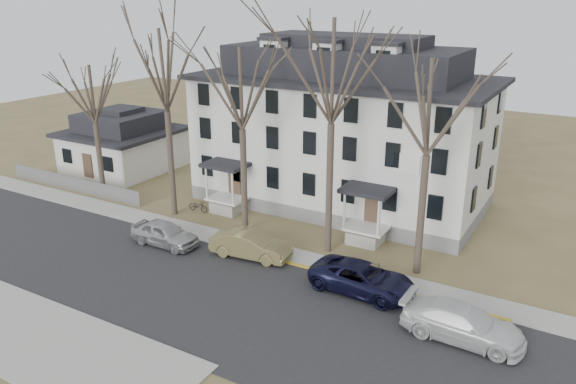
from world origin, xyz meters
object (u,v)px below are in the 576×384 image
Objects in this scene: boarding_house at (342,131)px; tree_far_left at (164,64)px; tree_center at (333,64)px; car_navy at (363,279)px; car_white at (463,324)px; small_house at (123,144)px; car_silver at (165,234)px; tree_bungalow at (92,90)px; car_tan at (251,245)px; tree_mid_right at (431,101)px; tree_mid_left at (241,83)px; bicycle_left at (198,206)px.

boarding_house is 1.52× the size of tree_far_left.
tree_center is (3.00, -8.15, 5.71)m from boarding_house.
car_navy is 5.75m from car_white.
tree_center is (23.00, -6.20, 8.84)m from small_house.
car_white is at bearing -93.46° from car_silver.
tree_far_left reaches higher than tree_bungalow.
car_tan is at bearing 81.13° from car_white.
boarding_house is at bearing 136.19° from tree_mid_right.
boarding_house is at bearing 69.80° from tree_mid_left.
car_tan is (2.47, -3.07, -8.81)m from tree_mid_left.
tree_far_left is at bearing 180.00° from tree_mid_left.
tree_mid_right is 12.99m from car_tan.
bicycle_left is at bearing -22.56° from small_house.
boarding_house is at bearing 42.18° from tree_far_left.
car_white is (18.27, -0.94, 0.03)m from car_silver.
car_silver is at bearing -163.76° from bicycle_left.
car_tan is (-9.03, -3.07, -8.81)m from tree_mid_right.
tree_center reaches higher than tree_mid_left.
bicycle_left is (-14.51, 4.69, -0.36)m from car_navy.
tree_bungalow is at bearing 180.00° from tree_mid_right.
tree_mid_right is at bearing -78.18° from car_tan.
car_tan is at bearing -11.21° from tree_bungalow.
tree_mid_left and tree_mid_right have the same top height.
tree_mid_left is 2.67× the size of car_tan.
car_tan is (5.50, 1.23, 0.03)m from car_silver.
tree_mid_right is (11.50, 0.00, 0.00)m from tree_mid_left.
tree_far_left is 7.34m from tree_bungalow.
small_house is at bearing 65.83° from bicycle_left.
car_white reaches higher than car_tan.
small_house is 30.08m from tree_mid_right.
car_tan is 12.96m from car_white.
boarding_house is 12.51m from tree_mid_right.
tree_mid_right reaches higher than small_house.
tree_far_left is 8.75× the size of bicycle_left.
car_navy is (7.27, -0.51, -0.02)m from car_tan.
tree_mid_right is 8.13× the size of bicycle_left.
small_house is 1.57× the size of car_navy.
tree_bungalow is at bearing 180.00° from tree_far_left.
tree_mid_left reaches higher than boarding_house.
small_house reaches higher than car_tan.
tree_bungalow reaches higher than car_white.
car_tan is 3.05× the size of bicycle_left.
tree_far_left is 6.05m from tree_mid_left.
car_silver is at bearing 87.83° from car_white.
tree_bungalow reaches higher than car_tan.
small_house is at bearing 122.84° from tree_bungalow.
tree_bungalow reaches higher than car_navy.
small_house is 0.63× the size of tree_far_left.
car_white is at bearing -106.58° from car_tan.
car_tan is 7.29m from car_navy.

